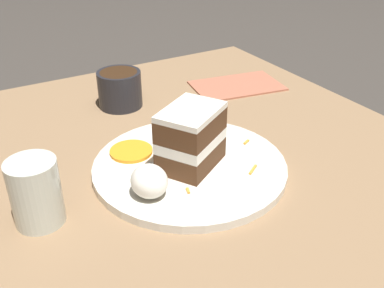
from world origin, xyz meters
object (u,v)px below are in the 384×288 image
at_px(menu_card, 237,86).
at_px(plate, 192,166).
at_px(coffee_mug, 119,88).
at_px(drinking_glass, 37,196).
at_px(orange_garnish, 131,151).
at_px(cream_dollop, 149,181).
at_px(cake_slice, 194,137).

bearing_deg(menu_card, plate, -37.14).
relative_size(plate, menu_card, 1.56).
bearing_deg(coffee_mug, menu_card, 82.09).
bearing_deg(plate, coffee_mug, -179.04).
bearing_deg(drinking_glass, coffee_mug, 140.73).
bearing_deg(menu_card, orange_garnish, -53.39).
height_order(orange_garnish, drinking_glass, drinking_glass).
relative_size(orange_garnish, coffee_mug, 0.79).
distance_m(cream_dollop, orange_garnish, 0.13).
bearing_deg(orange_garnish, menu_card, 116.88).
bearing_deg(coffee_mug, orange_garnish, -17.89).
distance_m(cream_dollop, drinking_glass, 0.15).
xyz_separation_m(plate, cream_dollop, (0.04, -0.10, 0.03)).
xyz_separation_m(cream_dollop, menu_card, (-0.29, 0.36, -0.03)).
relative_size(drinking_glass, coffee_mug, 1.05).
bearing_deg(cake_slice, cream_dollop, -98.54).
distance_m(cake_slice, menu_card, 0.37).
distance_m(cake_slice, cream_dollop, 0.11).
height_order(cake_slice, menu_card, cake_slice).
bearing_deg(plate, cake_slice, 6.54).
distance_m(orange_garnish, drinking_glass, 0.19).
relative_size(coffee_mug, menu_card, 0.45).
height_order(coffee_mug, menu_card, coffee_mug).
distance_m(coffee_mug, menu_card, 0.27).
relative_size(cream_dollop, orange_garnish, 0.82).
bearing_deg(menu_card, cream_dollop, -41.24).
xyz_separation_m(cake_slice, coffee_mug, (-0.29, -0.01, -0.02)).
bearing_deg(orange_garnish, cream_dollop, -11.22).
xyz_separation_m(plate, coffee_mug, (-0.28, -0.00, 0.03)).
height_order(plate, cream_dollop, cream_dollop).
bearing_deg(menu_card, cake_slice, -36.64).
bearing_deg(cream_dollop, coffee_mug, 164.52).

